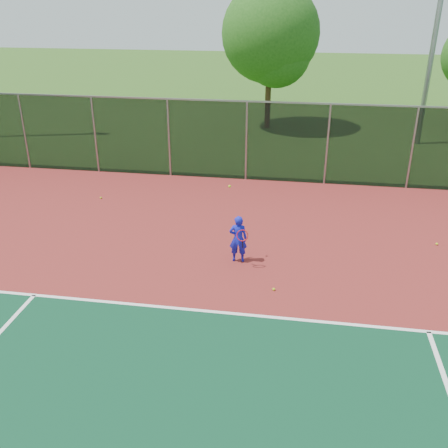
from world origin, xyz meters
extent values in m
plane|color=#285016|center=(0.00, 0.00, 0.00)|extent=(120.00, 120.00, 0.00)
cube|color=maroon|center=(0.00, 2.00, 0.01)|extent=(30.00, 20.00, 0.02)
cube|color=white|center=(2.00, 3.00, 0.03)|extent=(22.00, 0.10, 0.00)
cube|color=black|center=(0.00, 12.00, 1.52)|extent=(30.00, 0.04, 3.00)
cube|color=gray|center=(0.00, 12.00, 3.02)|extent=(30.00, 0.06, 0.06)
imported|color=#1419BC|center=(-2.43, 5.47, 0.68)|extent=(0.50, 0.35, 1.31)
cylinder|color=black|center=(-2.28, 5.22, 0.65)|extent=(0.03, 0.15, 0.27)
torus|color=#A51414|center=(-2.28, 5.12, 0.95)|extent=(0.30, 0.13, 0.29)
sphere|color=#B4CE17|center=(-2.68, 5.57, 2.10)|extent=(0.07, 0.07, 0.07)
sphere|color=#B4CE17|center=(-1.37, 4.13, 0.06)|extent=(0.07, 0.07, 0.07)
sphere|color=#B4CE17|center=(-7.78, 9.16, 0.06)|extent=(0.07, 0.07, 0.07)
sphere|color=#B4CE17|center=(3.08, 7.28, 0.06)|extent=(0.07, 0.07, 0.07)
cylinder|color=gray|center=(4.58, 18.49, 6.12)|extent=(0.24, 0.24, 12.24)
cylinder|color=#392415|center=(-2.86, 20.51, 1.39)|extent=(0.30, 0.30, 2.78)
sphere|color=#1E4E14|center=(-2.86, 20.51, 4.79)|extent=(4.95, 4.95, 4.95)
sphere|color=#1E4E14|center=(-2.46, 20.21, 3.87)|extent=(3.40, 3.40, 3.40)
camera|label=1|loc=(-0.93, -6.24, 6.55)|focal=40.00mm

